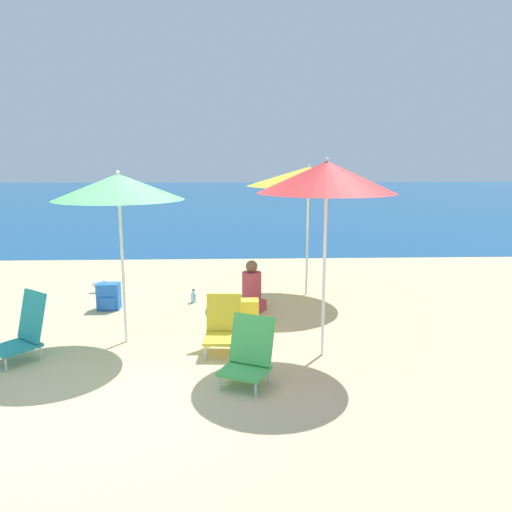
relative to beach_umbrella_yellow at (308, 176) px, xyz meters
The scene contains 13 objects.
ground_plane 4.22m from the beach_umbrella_yellow, 131.81° to the right, with size 60.00×60.00×0.00m, color #D1BA89.
sea_water 23.39m from the beach_umbrella_yellow, 96.08° to the left, with size 60.00×40.00×0.01m.
beach_umbrella_yellow is the anchor object (origin of this frame).
beach_umbrella_red 2.76m from the beach_umbrella_yellow, 93.94° to the right, with size 1.57×1.57×2.32m.
beach_umbrella_green 3.43m from the beach_umbrella_yellow, 139.87° to the right, with size 1.58×1.58×2.17m.
beach_chair_teal 4.88m from the beach_umbrella_yellow, 143.50° to the right, with size 0.69×0.71×0.78m.
beach_chair_green 4.00m from the beach_umbrella_yellow, 107.46° to the right, with size 0.63×0.65×0.69m.
beach_chair_yellow 3.36m from the beach_umbrella_yellow, 118.45° to the right, with size 0.46×0.57×0.67m.
person_seated_near 2.19m from the beach_umbrella_yellow, 135.16° to the right, with size 0.47×0.49×0.80m.
backpack_yellow 2.78m from the beach_umbrella_yellow, 119.64° to the right, with size 0.26×0.25×0.43m.
backpack_blue 3.76m from the beach_umbrella_yellow, 166.42° to the right, with size 0.34×0.26×0.41m.
water_bottle 2.76m from the beach_umbrella_yellow, 166.78° to the right, with size 0.08×0.08×0.22m.
seagull 4.09m from the beach_umbrella_yellow, behind, with size 0.27×0.11×0.23m.
Camera 1 is at (1.27, -5.59, 2.30)m, focal length 35.00 mm.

